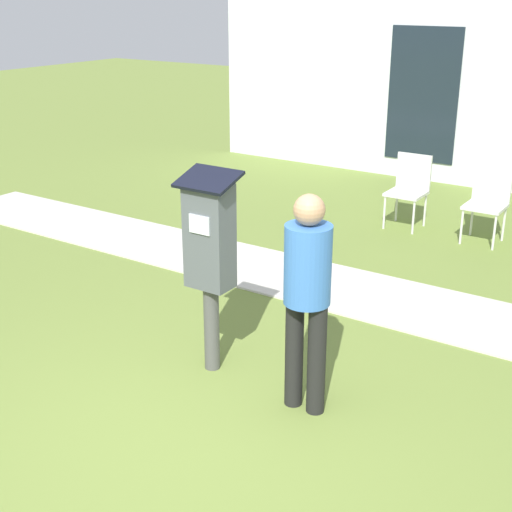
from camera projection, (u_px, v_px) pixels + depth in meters
name	position (u px, v px, depth m)	size (l,w,h in m)	color
ground_plane	(187.00, 448.00, 4.65)	(40.00, 40.00, 0.00)	olive
sidewalk	(375.00, 297.00, 6.91)	(12.00, 1.10, 0.02)	beige
parking_meter	(210.00, 247.00, 5.28)	(0.44, 0.31, 1.59)	#4C4C4C
person_standing	(307.00, 288.00, 4.78)	(0.32, 0.32, 1.58)	black
outdoor_chair_left	(410.00, 185.00, 8.83)	(0.44, 0.44, 0.90)	silver
outdoor_chair_middle	(488.00, 197.00, 8.30)	(0.44, 0.44, 0.90)	silver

